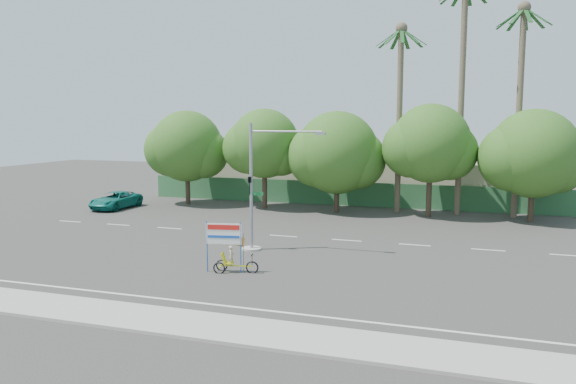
% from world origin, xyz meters
% --- Properties ---
extents(ground, '(120.00, 120.00, 0.00)m').
position_xyz_m(ground, '(0.00, 0.00, 0.00)').
color(ground, '#33302D').
rests_on(ground, ground).
extents(sidewalk_near, '(50.00, 2.40, 0.12)m').
position_xyz_m(sidewalk_near, '(0.00, -7.50, 0.06)').
color(sidewalk_near, gray).
rests_on(sidewalk_near, ground).
extents(fence, '(38.00, 0.08, 2.00)m').
position_xyz_m(fence, '(0.00, 21.50, 1.00)').
color(fence, '#336B3D').
rests_on(fence, ground).
extents(building_left, '(12.00, 8.00, 4.00)m').
position_xyz_m(building_left, '(-10.00, 26.00, 2.00)').
color(building_left, beige).
rests_on(building_left, ground).
extents(building_right, '(14.00, 8.00, 3.60)m').
position_xyz_m(building_right, '(8.00, 26.00, 1.80)').
color(building_right, beige).
rests_on(building_right, ground).
extents(tree_far_left, '(7.14, 6.00, 7.96)m').
position_xyz_m(tree_far_left, '(-14.05, 18.00, 4.76)').
color(tree_far_left, '#473828').
rests_on(tree_far_left, ground).
extents(tree_left, '(6.66, 5.60, 8.07)m').
position_xyz_m(tree_left, '(-7.05, 18.00, 5.06)').
color(tree_left, '#473828').
rests_on(tree_left, ground).
extents(tree_center, '(7.62, 6.40, 7.85)m').
position_xyz_m(tree_center, '(-1.05, 18.00, 4.47)').
color(tree_center, '#473828').
rests_on(tree_center, ground).
extents(tree_right, '(6.90, 5.80, 8.36)m').
position_xyz_m(tree_right, '(5.95, 18.00, 5.24)').
color(tree_right, '#473828').
rests_on(tree_right, ground).
extents(tree_far_right, '(7.38, 6.20, 7.94)m').
position_xyz_m(tree_far_right, '(12.95, 18.00, 4.64)').
color(tree_far_right, '#473828').
rests_on(tree_far_right, ground).
extents(palm_tall, '(3.73, 3.79, 17.45)m').
position_xyz_m(palm_tall, '(8.00, 19.50, 10.46)').
color(palm_tall, '#70604C').
rests_on(palm_tall, ground).
extents(palm_mid, '(3.73, 3.79, 15.45)m').
position_xyz_m(palm_mid, '(12.00, 19.50, 9.40)').
color(palm_mid, '#70604C').
rests_on(palm_mid, ground).
extents(palm_short, '(3.73, 3.79, 14.45)m').
position_xyz_m(palm_short, '(3.50, 19.50, 8.86)').
color(palm_short, '#70604C').
rests_on(palm_short, ground).
extents(traffic_signal, '(4.72, 1.10, 7.00)m').
position_xyz_m(traffic_signal, '(-2.20, 3.98, 2.92)').
color(traffic_signal, gray).
rests_on(traffic_signal, ground).
extents(trike_billboard, '(2.48, 0.82, 2.47)m').
position_xyz_m(trike_billboard, '(-1.75, -0.70, 0.99)').
color(trike_billboard, black).
rests_on(trike_billboard, ground).
extents(pickup_truck, '(2.40, 5.00, 1.37)m').
position_xyz_m(pickup_truck, '(-18.48, 14.08, 0.69)').
color(pickup_truck, '#107265').
rests_on(pickup_truck, ground).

